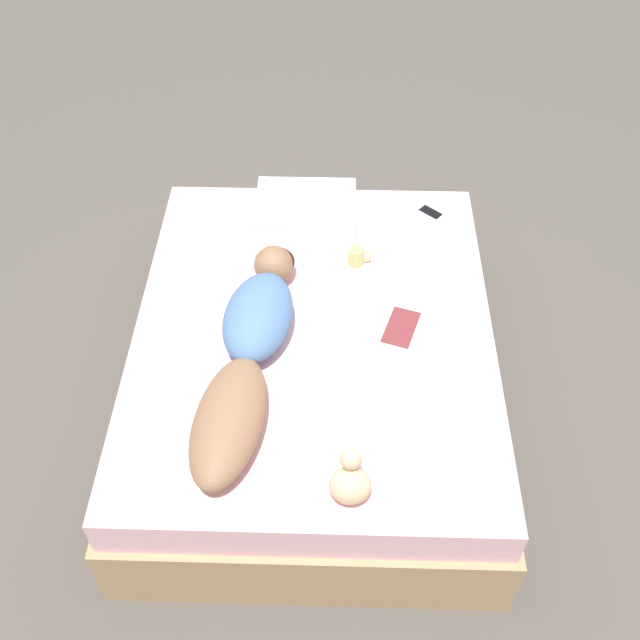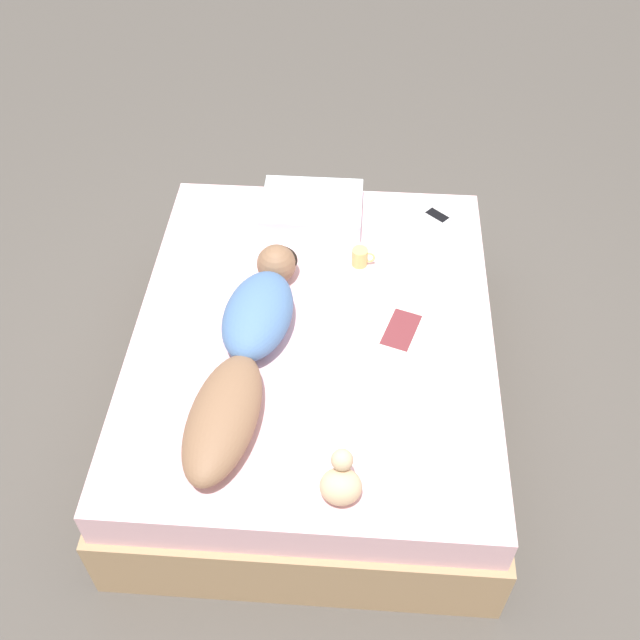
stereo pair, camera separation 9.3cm
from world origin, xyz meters
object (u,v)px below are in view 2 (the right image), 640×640
person (248,346)px  open_magazine (381,324)px  cell_phone (437,216)px  coffee_mug (360,257)px

person → open_magazine: (0.58, 0.25, -0.09)m
person → cell_phone: person is taller
person → open_magazine: person is taller
cell_phone → coffee_mug: bearing=176.3°
open_magazine → coffee_mug: bearing=123.6°
person → cell_phone: 1.36m
person → cell_phone: size_ratio=8.63×
cell_phone → person: bearing=-178.2°
coffee_mug → open_magazine: bearing=-74.6°
person → open_magazine: size_ratio=2.79×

